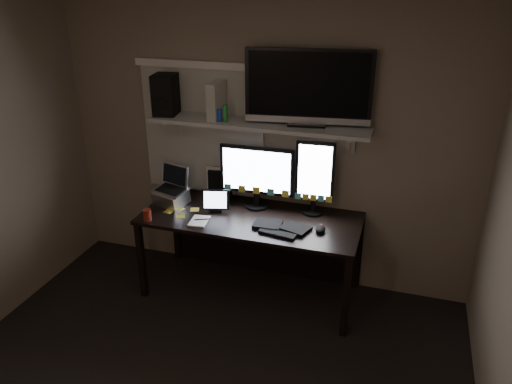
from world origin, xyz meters
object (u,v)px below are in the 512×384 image
at_px(monitor_landscape, 257,177).
at_px(monitor_portrait, 315,178).
at_px(keyboard, 281,227).
at_px(tablet, 216,201).
at_px(laptop, 170,187).
at_px(speaker, 166,95).
at_px(tv, 308,88).
at_px(mouse, 320,229).
at_px(cup, 147,215).
at_px(desk, 255,229).
at_px(game_console, 217,100).

height_order(monitor_landscape, monitor_portrait, monitor_portrait).
height_order(keyboard, tablet, tablet).
height_order(laptop, speaker, speaker).
bearing_deg(tv, monitor_landscape, 177.58).
bearing_deg(tv, mouse, -64.46).
relative_size(monitor_landscape, cup, 6.47).
xyz_separation_m(desk, monitor_portrait, (0.48, 0.11, 0.49)).
relative_size(desk, cup, 18.45).
bearing_deg(desk, mouse, -18.64).
height_order(monitor_portrait, mouse, monitor_portrait).
bearing_deg(keyboard, desk, 149.28).
relative_size(laptop, game_console, 1.09).
bearing_deg(mouse, desk, 158.10).
relative_size(game_console, speaker, 0.89).
bearing_deg(desk, monitor_portrait, 12.59).
bearing_deg(monitor_landscape, tablet, -148.72).
xyz_separation_m(desk, mouse, (0.60, -0.20, 0.20)).
bearing_deg(tablet, desk, 4.88).
relative_size(desk, tablet, 7.92).
height_order(monitor_portrait, speaker, speaker).
bearing_deg(mouse, keyboard, -176.18).
height_order(monitor_portrait, cup, monitor_portrait).
distance_m(mouse, tv, 1.09).
relative_size(keyboard, game_console, 1.51).
bearing_deg(tv, tablet, -169.50).
bearing_deg(cup, monitor_landscape, 34.01).
xyz_separation_m(desk, tv, (0.39, 0.12, 1.22)).
xyz_separation_m(mouse, laptop, (-1.33, 0.11, 0.14)).
xyz_separation_m(desk, tablet, (-0.31, -0.11, 0.28)).
xyz_separation_m(keyboard, tv, (0.10, 0.36, 1.03)).
bearing_deg(mouse, game_console, 159.92).
distance_m(laptop, cup, 0.36).
bearing_deg(tv, monitor_portrait, -14.37).
bearing_deg(keyboard, laptop, -179.64).
relative_size(monitor_landscape, monitor_portrait, 1.00).
xyz_separation_m(tablet, speaker, (-0.49, 0.19, 0.82)).
distance_m(monitor_landscape, tv, 0.86).
bearing_deg(game_console, speaker, -177.59).
bearing_deg(desk, cup, -150.58).
bearing_deg(tv, cup, -162.20).
height_order(tablet, cup, tablet).
relative_size(monitor_portrait, game_console, 2.12).
bearing_deg(monitor_landscape, cup, -147.48).
relative_size(monitor_landscape, laptop, 1.94).
bearing_deg(monitor_landscape, keyboard, -48.13).
bearing_deg(laptop, monitor_portrait, 24.97).
bearing_deg(monitor_landscape, monitor_portrait, 1.58).
bearing_deg(monitor_landscape, speaker, 178.82).
height_order(keyboard, laptop, laptop).
relative_size(tv, game_console, 3.25).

